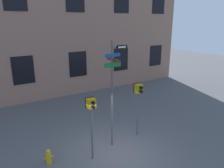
# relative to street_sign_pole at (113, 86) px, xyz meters

# --- Properties ---
(ground_plane) EXTENTS (60.00, 60.00, 0.00)m
(ground_plane) POSITION_rel_street_sign_pole_xyz_m (-0.33, -0.70, -2.89)
(ground_plane) COLOR #515154
(street_sign_pole) EXTENTS (1.17, 1.05, 4.85)m
(street_sign_pole) POSITION_rel_street_sign_pole_xyz_m (0.00, 0.00, 0.00)
(street_sign_pole) COLOR #4C4C51
(street_sign_pole) RESTS_ON ground_plane
(pedestrian_signal_left) EXTENTS (0.38, 0.40, 2.72)m
(pedestrian_signal_left) POSITION_rel_street_sign_pole_xyz_m (-1.31, -0.46, -0.75)
(pedestrian_signal_left) COLOR #4C4C51
(pedestrian_signal_left) RESTS_ON ground_plane
(pedestrian_signal_right) EXTENTS (0.39, 0.40, 2.72)m
(pedestrian_signal_right) POSITION_rel_street_sign_pole_xyz_m (1.53, 0.11, -0.73)
(pedestrian_signal_right) COLOR #4C4C51
(pedestrian_signal_right) RESTS_ON ground_plane
(fire_hydrant) EXTENTS (0.37, 0.21, 0.64)m
(fire_hydrant) POSITION_rel_street_sign_pole_xyz_m (-2.98, 0.20, -2.58)
(fire_hydrant) COLOR gold
(fire_hydrant) RESTS_ON ground_plane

